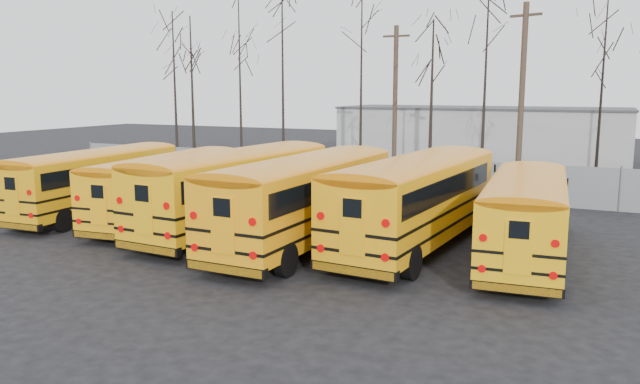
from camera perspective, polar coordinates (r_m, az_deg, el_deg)
The scene contains 19 objects.
ground at distance 22.99m, azimuth -5.65°, elevation -4.62°, with size 120.00×120.00×0.00m, color black.
fence at distance 33.51m, azimuth 4.78°, elevation 1.56°, with size 40.00×0.04×2.00m, color gray.
distant_building at distance 52.16m, azimuth 14.52°, elevation 5.20°, with size 22.00×8.00×4.00m, color beige.
bus_a at distance 29.39m, azimuth -19.60°, elevation 1.40°, with size 3.01×10.72×2.97m.
bus_b at distance 26.83m, azimuth -13.47°, elevation 0.89°, with size 3.36×10.54×2.90m.
bus_c at distance 24.58m, azimuth -7.39°, elevation 0.84°, with size 3.46×11.88×3.29m.
bus_d at distance 22.12m, azimuth -1.14°, elevation -0.05°, with size 2.99×11.77×3.27m.
bus_e at distance 22.11m, azimuth 9.04°, elevation -0.14°, with size 3.63×11.93×3.29m.
bus_f at distance 21.27m, azimuth 18.36°, elevation -1.55°, with size 3.13×10.44×2.88m.
utility_pole_left at distance 38.61m, azimuth 6.88°, elevation 8.19°, with size 1.66×0.29×9.30m.
utility_pole_right at distance 35.11m, azimuth 17.95°, elevation 8.28°, with size 1.70×0.78×10.01m.
tree_0 at distance 45.95m, azimuth -13.12°, elevation 9.05°, with size 0.26×0.26×10.93m, color black.
tree_1 at distance 42.83m, azimuth -11.59°, elevation 8.66°, with size 0.26×0.26×10.28m, color black.
tree_2 at distance 41.29m, azimuth -7.31°, elevation 9.39°, with size 0.26×0.26×11.20m, color black.
tree_3 at distance 37.98m, azimuth -3.43°, elevation 10.63°, with size 0.26×0.26×12.75m, color black.
tree_4 at distance 37.37m, azimuth 3.78°, elevation 9.60°, with size 0.26×0.26×11.39m, color black.
tree_5 at distance 34.95m, azimuth 10.13°, elevation 7.74°, with size 0.26×0.26×9.25m, color black.
tree_6 at distance 36.95m, azimuth 14.85°, elevation 9.36°, with size 0.26×0.26×11.44m, color black.
tree_7 at distance 36.32m, azimuth 24.31°, elevation 7.83°, with size 0.26×0.26×10.15m, color black.
Camera 1 is at (11.39, -19.18, 5.55)m, focal length 35.00 mm.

